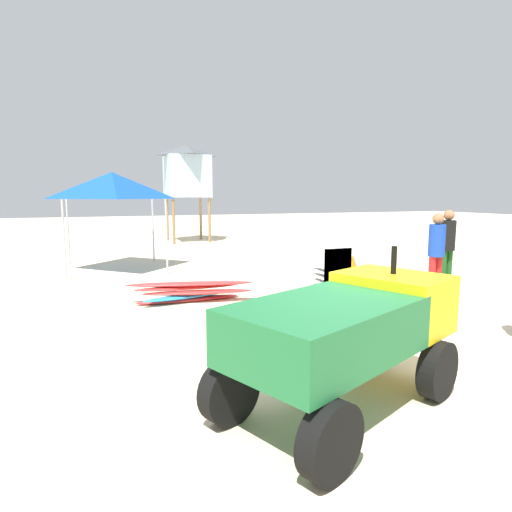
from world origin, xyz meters
The scene contains 9 objects.
ground centered at (0.00, 0.00, 0.00)m, with size 80.00×80.00×0.00m, color beige.
utility_cart centered at (-0.85, -1.15, 0.78)m, with size 2.81×2.11×1.50m.
stacked_plastic_chairs centered at (0.58, 1.46, 0.74)m, with size 0.48×0.48×1.29m.
surfboard_pile centered at (-1.35, 3.47, 0.21)m, with size 2.42×0.85×0.40m.
lifeguard_near_right centered at (3.39, 2.16, 0.97)m, with size 0.32×0.32×1.68m.
lifeguard_far_right centered at (4.24, 2.71, 0.99)m, with size 0.32×0.32×1.72m.
popup_canopy centered at (-2.47, 7.79, 2.30)m, with size 2.46×2.46×2.66m.
lifeguard_tower centered at (1.03, 14.42, 3.09)m, with size 1.98×1.98×4.21m.
traffic_cone_near centered at (3.49, 5.22, 0.23)m, with size 0.32×0.32×0.45m, color orange.
Camera 1 is at (-3.13, -4.51, 2.03)m, focal length 30.14 mm.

